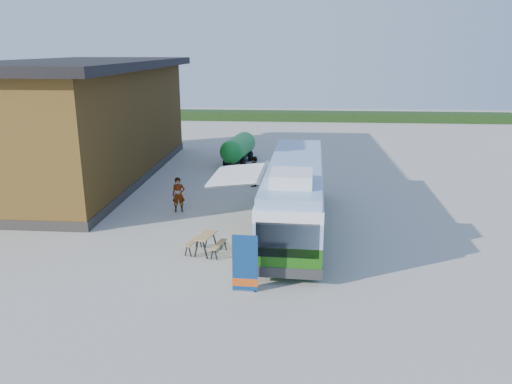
# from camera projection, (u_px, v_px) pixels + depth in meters

# --- Properties ---
(ground) EXTENTS (100.00, 100.00, 0.00)m
(ground) POSITION_uv_depth(u_px,v_px,m) (227.00, 236.00, 22.67)
(ground) COLOR #BCB7AD
(ground) RESTS_ON ground
(barn) EXTENTS (9.60, 21.20, 7.50)m
(barn) POSITION_uv_depth(u_px,v_px,m) (85.00, 123.00, 32.03)
(barn) COLOR brown
(barn) RESTS_ON ground
(hedge) EXTENTS (40.00, 3.00, 1.00)m
(hedge) POSITION_uv_depth(u_px,v_px,m) (338.00, 116.00, 58.32)
(hedge) COLOR #264419
(hedge) RESTS_ON ground
(bus) EXTENTS (3.02, 12.11, 3.69)m
(bus) POSITION_uv_depth(u_px,v_px,m) (295.00, 193.00, 23.09)
(bus) COLOR #296811
(bus) RESTS_ON ground
(awning) EXTENTS (2.64, 4.10, 0.50)m
(awning) POSITION_uv_depth(u_px,v_px,m) (242.00, 171.00, 23.27)
(awning) COLOR white
(awning) RESTS_ON ground
(banner) EXTENTS (0.92, 0.20, 2.10)m
(banner) POSITION_uv_depth(u_px,v_px,m) (245.00, 269.00, 17.32)
(banner) COLOR navy
(banner) RESTS_ON ground
(picnic_table) EXTENTS (1.67, 1.55, 0.81)m
(picnic_table) POSITION_uv_depth(u_px,v_px,m) (206.00, 240.00, 20.63)
(picnic_table) COLOR #AB8350
(picnic_table) RESTS_ON ground
(person_a) EXTENTS (0.76, 0.60, 1.83)m
(person_a) POSITION_uv_depth(u_px,v_px,m) (179.00, 195.00, 25.83)
(person_a) COLOR #999999
(person_a) RESTS_ON ground
(person_b) EXTENTS (1.02, 1.12, 1.86)m
(person_b) POSITION_uv_depth(u_px,v_px,m) (254.00, 171.00, 30.66)
(person_b) COLOR #999999
(person_b) RESTS_ON ground
(slurry_tanker) EXTENTS (2.23, 5.53, 2.06)m
(slurry_tanker) POSITION_uv_depth(u_px,v_px,m) (238.00, 148.00, 36.56)
(slurry_tanker) COLOR #18872B
(slurry_tanker) RESTS_ON ground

